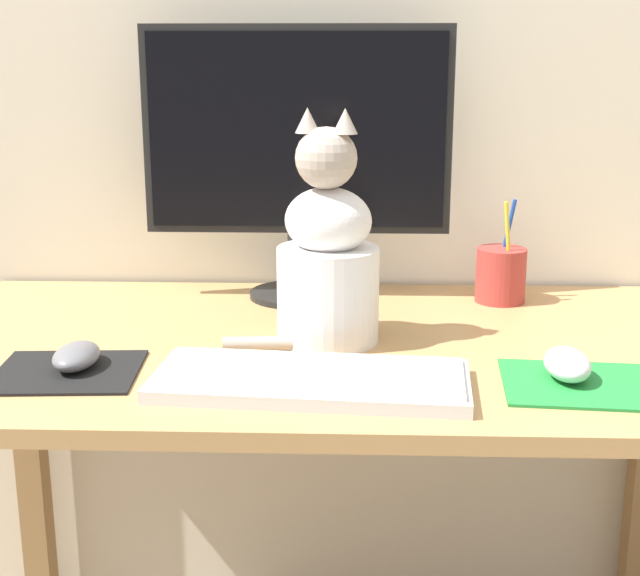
% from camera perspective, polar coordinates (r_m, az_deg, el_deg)
% --- Properties ---
extents(desk, '(1.26, 0.68, 0.71)m').
position_cam_1_polar(desk, '(1.37, 0.71, -7.28)').
color(desk, tan).
rests_on(desk, ground_plane).
extents(monitor, '(0.52, 0.17, 0.46)m').
position_cam_1_polar(monitor, '(1.52, -1.47, 9.04)').
color(monitor, black).
rests_on(monitor, desk).
extents(keyboard, '(0.42, 0.20, 0.02)m').
position_cam_1_polar(keyboard, '(1.14, -0.60, -5.88)').
color(keyboard, silver).
rests_on(keyboard, desk).
extents(mousepad_left, '(0.20, 0.18, 0.00)m').
position_cam_1_polar(mousepad_left, '(1.25, -15.87, -5.19)').
color(mousepad_left, black).
rests_on(mousepad_left, desk).
extents(mousepad_right, '(0.21, 0.18, 0.00)m').
position_cam_1_polar(mousepad_right, '(1.20, 16.20, -5.93)').
color(mousepad_right, '#238438').
rests_on(mousepad_right, desk).
extents(computer_mouse_left, '(0.06, 0.10, 0.03)m').
position_cam_1_polar(computer_mouse_left, '(1.25, -15.33, -4.22)').
color(computer_mouse_left, slate).
rests_on(computer_mouse_left, mousepad_left).
extents(computer_mouse_right, '(0.06, 0.10, 0.04)m').
position_cam_1_polar(computer_mouse_right, '(1.21, 15.54, -4.72)').
color(computer_mouse_right, white).
rests_on(computer_mouse_right, mousepad_right).
extents(cat, '(0.24, 0.18, 0.34)m').
position_cam_1_polar(cat, '(1.30, 0.47, 1.99)').
color(cat, white).
rests_on(cat, desk).
extents(pen_cup, '(0.09, 0.09, 0.18)m').
position_cam_1_polar(pen_cup, '(1.56, 11.50, 0.86)').
color(pen_cup, '#B23833').
rests_on(pen_cup, desk).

